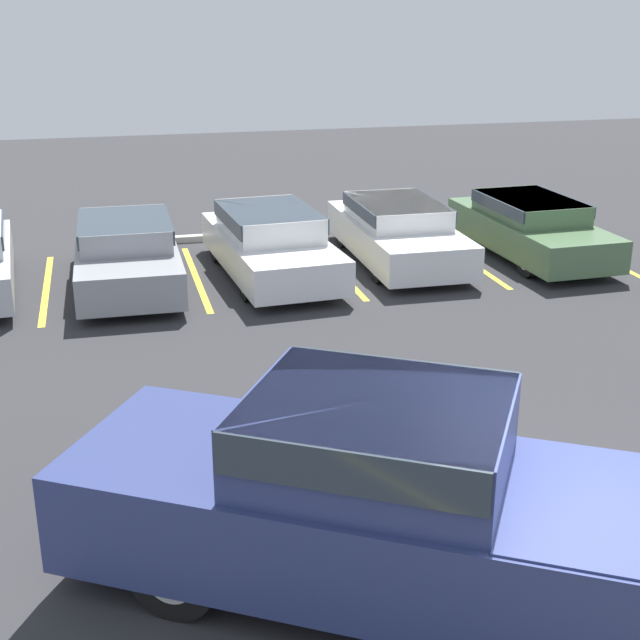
% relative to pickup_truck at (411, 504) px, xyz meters
% --- Properties ---
extents(ground_plane, '(60.00, 60.00, 0.00)m').
position_rel_pickup_truck_xyz_m(ground_plane, '(1.48, -0.34, -0.92)').
color(ground_plane, '#2D2D30').
extents(stall_stripe_b, '(0.12, 4.33, 0.01)m').
position_rel_pickup_truck_xyz_m(stall_stripe_b, '(-3.50, 10.13, -0.92)').
color(stall_stripe_b, yellow).
rests_on(stall_stripe_b, ground_plane).
extents(stall_stripe_c, '(0.12, 4.33, 0.01)m').
position_rel_pickup_truck_xyz_m(stall_stripe_c, '(-0.74, 10.13, -0.92)').
color(stall_stripe_c, yellow).
rests_on(stall_stripe_c, ground_plane).
extents(stall_stripe_d, '(0.12, 4.33, 0.01)m').
position_rel_pickup_truck_xyz_m(stall_stripe_d, '(2.03, 10.13, -0.92)').
color(stall_stripe_d, yellow).
rests_on(stall_stripe_d, ground_plane).
extents(stall_stripe_e, '(0.12, 4.33, 0.01)m').
position_rel_pickup_truck_xyz_m(stall_stripe_e, '(4.80, 10.13, -0.92)').
color(stall_stripe_e, yellow).
rests_on(stall_stripe_e, ground_plane).
extents(stall_stripe_f, '(0.12, 4.33, 0.01)m').
position_rel_pickup_truck_xyz_m(stall_stripe_f, '(7.56, 10.13, -0.92)').
color(stall_stripe_f, yellow).
rests_on(stall_stripe_f, ground_plane).
extents(pickup_truck, '(6.32, 4.96, 1.86)m').
position_rel_pickup_truck_xyz_m(pickup_truck, '(0.00, 0.00, 0.00)').
color(pickup_truck, navy).
rests_on(pickup_truck, ground_plane).
extents(parked_sedan_b, '(1.85, 4.46, 1.25)m').
position_rel_pickup_truck_xyz_m(parked_sedan_b, '(-2.01, 9.94, -0.26)').
color(parked_sedan_b, gray).
rests_on(parked_sedan_b, ground_plane).
extents(parked_sedan_c, '(2.10, 4.62, 1.29)m').
position_rel_pickup_truck_xyz_m(parked_sedan_c, '(0.69, 9.92, -0.23)').
color(parked_sedan_c, silver).
rests_on(parked_sedan_c, ground_plane).
extents(parked_sedan_d, '(1.83, 4.55, 1.22)m').
position_rel_pickup_truck_xyz_m(parked_sedan_d, '(3.37, 10.30, -0.27)').
color(parked_sedan_d, silver).
rests_on(parked_sedan_d, ground_plane).
extents(parked_sedan_e, '(1.88, 4.56, 1.21)m').
position_rel_pickup_truck_xyz_m(parked_sedan_e, '(6.15, 9.99, -0.27)').
color(parked_sedan_e, '#4C6B47').
rests_on(parked_sedan_e, ground_plane).
extents(wheel_stop_curb, '(1.83, 0.20, 0.14)m').
position_rel_pickup_truck_xyz_m(wheel_stop_curb, '(-0.10, 12.83, -0.85)').
color(wheel_stop_curb, '#B7B2A8').
rests_on(wheel_stop_curb, ground_plane).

